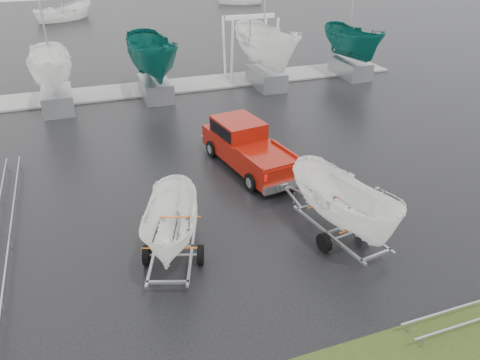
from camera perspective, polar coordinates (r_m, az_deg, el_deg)
The scene contains 13 objects.
ground_plane at distance 19.08m, azimuth 0.94°, elevation 0.57°, with size 120.00×120.00×0.00m, color black.
dock at distance 30.70m, azimuth -7.85°, elevation 11.30°, with size 30.00×3.00×0.12m, color gray.
pickup_truck at distance 19.53m, azimuth 0.73°, elevation 4.34°, with size 2.66×5.69×1.82m.
trailer_hitched at distance 14.18m, azimuth 13.12°, elevation 2.07°, with size 2.00×3.74×5.14m.
trailer_parked at distance 13.22m, azimuth -8.63°, elevation -0.93°, with size 2.29×3.79×4.57m.
boat_hoist at distance 31.46m, azimuth 1.22°, elevation 16.89°, with size 3.30×2.18×4.12m.
keelboat_0 at distance 27.32m, azimuth -22.45°, elevation 14.99°, with size 2.25×3.20×10.41m.
keelboat_1 at distance 27.76m, azimuth -10.90°, elevation 17.85°, with size 2.57×3.20×7.92m.
keelboat_2 at distance 29.47m, azimuth 3.40°, elevation 19.42°, with size 2.74×3.20×10.92m.
keelboat_3 at distance 32.81m, azimuth 13.86°, elevation 18.21°, with size 2.26×3.20×10.43m.
mast_rack_0 at distance 19.05m, azimuth -26.48°, elevation -1.53°, with size 0.56×6.50×0.06m.
moored_boat_1 at distance 58.03m, azimuth -20.56°, elevation 17.79°, with size 3.90×3.89×11.67m.
moored_boat_2 at distance 67.18m, azimuth -0.11°, elevation 20.67°, with size 3.28×3.24×11.25m.
Camera 1 is at (-6.05, -15.78, 8.86)m, focal length 35.00 mm.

